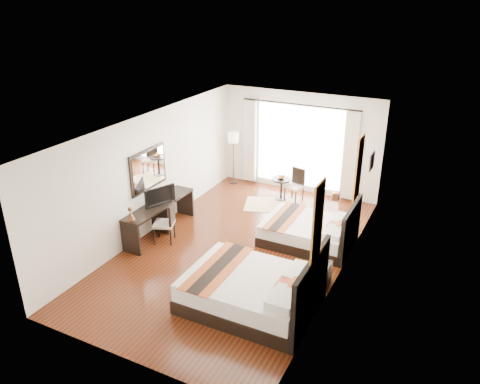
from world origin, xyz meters
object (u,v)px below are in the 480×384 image
at_px(bed_near, 254,290).
at_px(side_table, 281,189).
at_px(bed_far, 311,231).
at_px(fruit_bowl, 281,178).
at_px(nightstand, 319,274).
at_px(window_chair, 294,191).
at_px(table_lamp, 323,250).
at_px(console_desk, 160,218).
at_px(vase, 319,263).
at_px(television, 158,195).
at_px(desk_chair, 165,230).
at_px(floor_lamp, 233,141).

height_order(bed_near, side_table, bed_near).
bearing_deg(bed_far, fruit_bowl, 128.11).
bearing_deg(nightstand, side_table, 122.43).
bearing_deg(window_chair, bed_far, 43.30).
bearing_deg(table_lamp, console_desk, 175.37).
relative_size(side_table, fruit_bowl, 2.97).
relative_size(side_table, window_chair, 0.67).
relative_size(vase, window_chair, 0.15).
height_order(bed_near, console_desk, bed_near).
distance_m(vase, side_table, 4.17).
bearing_deg(bed_far, bed_near, -93.59).
xyz_separation_m(nightstand, fruit_bowl, (-2.17, 3.39, 0.40)).
xyz_separation_m(console_desk, fruit_bowl, (1.81, 3.02, 0.25)).
xyz_separation_m(bed_far, vase, (0.69, -1.62, 0.28)).
distance_m(television, desk_chair, 0.81).
xyz_separation_m(console_desk, window_chair, (2.17, 3.11, -0.10)).
distance_m(floor_lamp, fruit_bowl, 1.87).
bearing_deg(vase, window_chair, 116.75).
distance_m(console_desk, side_table, 3.54).
xyz_separation_m(bed_far, console_desk, (-3.31, -1.11, 0.09)).
distance_m(bed_far, television, 3.55).
distance_m(bed_near, window_chair, 4.76).
height_order(vase, television, television).
relative_size(vase, console_desk, 0.06).
height_order(nightstand, television, television).
relative_size(vase, floor_lamp, 0.08).
bearing_deg(vase, television, 173.08).
height_order(nightstand, side_table, side_table).
relative_size(console_desk, fruit_bowl, 10.82).
relative_size(vase, side_table, 0.22).
height_order(bed_near, television, bed_near).
relative_size(bed_near, console_desk, 1.05).
bearing_deg(television, desk_chair, -105.16).
relative_size(television, desk_chair, 0.81).
bearing_deg(television, side_table, -6.52).
bearing_deg(side_table, window_chair, 11.27).
bearing_deg(window_chair, table_lamp, 41.80).
relative_size(floor_lamp, fruit_bowl, 7.56).
distance_m(desk_chair, fruit_bowl, 3.64).
bearing_deg(fruit_bowl, table_lamp, -56.69).
relative_size(table_lamp, window_chair, 0.41).
bearing_deg(console_desk, fruit_bowl, 59.02).
height_order(bed_far, console_desk, bed_far).
bearing_deg(vase, table_lamp, 85.93).
distance_m(vase, floor_lamp, 5.62).
height_order(nightstand, floor_lamp, floor_lamp).
bearing_deg(table_lamp, floor_lamp, 135.49).
relative_size(bed_near, desk_chair, 2.44).
bearing_deg(floor_lamp, television, -91.75).
bearing_deg(bed_near, side_table, 106.11).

